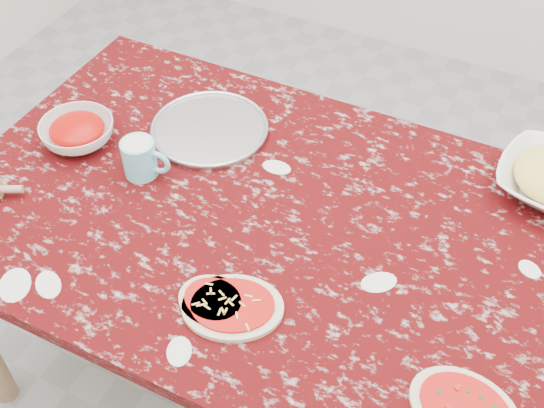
{
  "coord_description": "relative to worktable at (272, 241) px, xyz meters",
  "views": [
    {
      "loc": [
        0.5,
        -1.01,
        1.97
      ],
      "look_at": [
        0.0,
        0.0,
        0.8
      ],
      "focal_mm": 45.44,
      "sensor_mm": 36.0,
      "label": 1
    }
  ],
  "objects": [
    {
      "name": "worktable",
      "position": [
        0.0,
        0.0,
        0.0
      ],
      "size": [
        1.6,
        1.0,
        0.75
      ],
      "color": "#3C0507",
      "rests_on": "ground"
    },
    {
      "name": "pizza_left",
      "position": [
        0.04,
        -0.28,
        0.09
      ],
      "size": [
        0.27,
        0.25,
        0.02
      ],
      "color": "beige",
      "rests_on": "worktable"
    },
    {
      "name": "sauce_bowl",
      "position": [
        -0.59,
        0.02,
        0.11
      ],
      "size": [
        0.26,
        0.26,
        0.06
      ],
      "primitive_type": "imported",
      "rotation": [
        0.0,
        0.0,
        0.42
      ],
      "color": "white",
      "rests_on": "worktable"
    },
    {
      "name": "flour_mug",
      "position": [
        -0.37,
        -0.0,
        0.13
      ],
      "size": [
        0.13,
        0.09,
        0.1
      ],
      "color": "#70D2E6",
      "rests_on": "worktable"
    },
    {
      "name": "pizza_mid",
      "position": [
        -0.0,
        -0.28,
        0.09
      ],
      "size": [
        0.17,
        0.15,
        0.02
      ],
      "color": "beige",
      "rests_on": "worktable"
    },
    {
      "name": "ground",
      "position": [
        0.0,
        0.0,
        -0.67
      ],
      "size": [
        4.0,
        4.0,
        0.0
      ],
      "primitive_type": "plane",
      "color": "gray"
    },
    {
      "name": "pizza_tray",
      "position": [
        -0.3,
        0.22,
        0.09
      ],
      "size": [
        0.32,
        0.32,
        0.01
      ],
      "primitive_type": "cylinder",
      "rotation": [
        0.0,
        0.0,
        0.03
      ],
      "color": "#B2B2B7",
      "rests_on": "worktable"
    }
  ]
}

